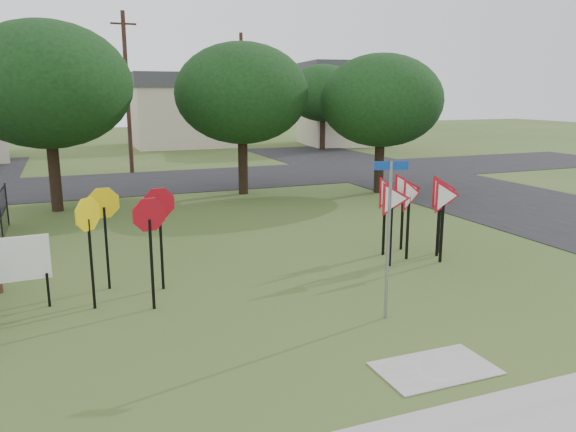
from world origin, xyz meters
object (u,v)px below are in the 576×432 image
object	(u,v)px
yield_sign_cluster	(416,197)
info_board	(18,262)
street_name_sign	(389,231)
stop_sign_cluster	(126,220)

from	to	relation	value
yield_sign_cluster	info_board	distance (m)	10.16
street_name_sign	stop_sign_cluster	distance (m)	5.74
street_name_sign	info_board	xyz separation A→B (m)	(-7.06, 3.28, -0.78)
stop_sign_cluster	yield_sign_cluster	xyz separation A→B (m)	(7.88, 0.39, -0.09)
street_name_sign	info_board	size ratio (longest dim) A/B	2.01
street_name_sign	info_board	world-z (taller)	street_name_sign
yield_sign_cluster	street_name_sign	bearing A→B (deg)	-131.06
street_name_sign	yield_sign_cluster	xyz separation A→B (m)	(3.08, 3.54, -0.12)
street_name_sign	stop_sign_cluster	xyz separation A→B (m)	(-4.80, 3.15, -0.03)
stop_sign_cluster	yield_sign_cluster	size ratio (longest dim) A/B	0.81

